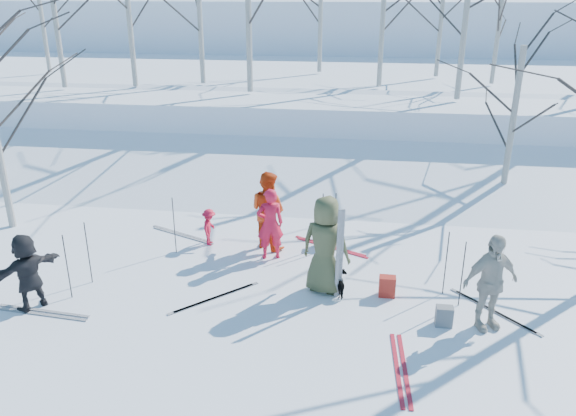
# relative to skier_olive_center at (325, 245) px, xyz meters

# --- Properties ---
(ground) EXTENTS (120.00, 120.00, 0.00)m
(ground) POSITION_rel_skier_olive_center_xyz_m (-0.89, -0.40, -1.00)
(ground) COLOR white
(ground) RESTS_ON ground
(snow_ramp) EXTENTS (70.00, 9.49, 4.12)m
(snow_ramp) POSITION_rel_skier_olive_center_xyz_m (-0.89, 6.60, -0.85)
(snow_ramp) COLOR white
(snow_ramp) RESTS_ON ground
(snow_plateau) EXTENTS (70.00, 18.00, 2.20)m
(snow_plateau) POSITION_rel_skier_olive_center_xyz_m (-0.89, 16.60, 0.00)
(snow_plateau) COLOR white
(snow_plateau) RESTS_ON ground
(far_hill) EXTENTS (90.00, 30.00, 6.00)m
(far_hill) POSITION_rel_skier_olive_center_xyz_m (-0.89, 37.60, 1.00)
(far_hill) COLOR white
(far_hill) RESTS_ON ground
(skier_olive_center) EXTENTS (1.11, 0.88, 1.99)m
(skier_olive_center) POSITION_rel_skier_olive_center_xyz_m (0.00, 0.00, 0.00)
(skier_olive_center) COLOR #44482B
(skier_olive_center) RESTS_ON ground
(skier_red_north) EXTENTS (0.69, 0.55, 1.64)m
(skier_red_north) POSITION_rel_skier_olive_center_xyz_m (-1.32, 1.31, -0.18)
(skier_red_north) COLOR red
(skier_red_north) RESTS_ON ground
(skier_redor_behind) EXTENTS (1.12, 1.06, 1.83)m
(skier_redor_behind) POSITION_rel_skier_olive_center_xyz_m (-1.47, 1.89, -0.08)
(skier_redor_behind) COLOR red
(skier_redor_behind) RESTS_ON ground
(skier_red_seated) EXTENTS (0.33, 0.57, 0.88)m
(skier_red_seated) POSITION_rel_skier_olive_center_xyz_m (-2.85, 1.81, -0.56)
(skier_red_seated) COLOR red
(skier_red_seated) RESTS_ON ground
(skier_cream_east) EXTENTS (1.14, 0.81, 1.80)m
(skier_cream_east) POSITION_rel_skier_olive_center_xyz_m (2.94, -0.90, -0.10)
(skier_cream_east) COLOR beige
(skier_cream_east) RESTS_ON ground
(skier_grey_west) EXTENTS (1.14, 1.41, 1.51)m
(skier_grey_west) POSITION_rel_skier_olive_center_xyz_m (-5.43, -1.41, -0.24)
(skier_grey_west) COLOR black
(skier_grey_west) RESTS_ON ground
(dog) EXTENTS (0.34, 0.57, 0.45)m
(dog) POSITION_rel_skier_olive_center_xyz_m (0.37, -0.12, -0.77)
(dog) COLOR black
(dog) RESTS_ON ground
(upright_ski_left) EXTENTS (0.10, 0.17, 1.90)m
(upright_ski_left) POSITION_rel_skier_olive_center_xyz_m (0.26, -0.29, -0.05)
(upright_ski_left) COLOR silver
(upright_ski_left) RESTS_ON ground
(upright_ski_right) EXTENTS (0.10, 0.23, 1.89)m
(upright_ski_right) POSITION_rel_skier_olive_center_xyz_m (0.32, -0.23, -0.05)
(upright_ski_right) COLOR silver
(upright_ski_right) RESTS_ON ground
(ski_pair_a) EXTENTS (2.09, 2.10, 0.02)m
(ski_pair_a) POSITION_rel_skier_olive_center_xyz_m (3.22, -0.36, -0.99)
(ski_pair_a) COLOR silver
(ski_pair_a) RESTS_ON ground
(ski_pair_b) EXTENTS (0.39, 1.92, 0.02)m
(ski_pair_b) POSITION_rel_skier_olive_center_xyz_m (1.41, -2.35, -0.99)
(ski_pair_b) COLOR red
(ski_pair_b) RESTS_ON ground
(ski_pair_c) EXTENTS (2.10, 2.10, 0.02)m
(ski_pair_c) POSITION_rel_skier_olive_center_xyz_m (-2.10, -0.62, -0.99)
(ski_pair_c) COLOR silver
(ski_pair_c) RESTS_ON ground
(ski_pair_d) EXTENTS (0.52, 1.93, 0.02)m
(ski_pair_d) POSITION_rel_skier_olive_center_xyz_m (-5.15, -1.58, -0.99)
(ski_pair_d) COLOR silver
(ski_pair_d) RESTS_ON ground
(ski_pair_e) EXTENTS (1.73, 2.06, 0.02)m
(ski_pair_e) POSITION_rel_skier_olive_center_xyz_m (-0.01, 2.03, -0.99)
(ski_pair_e) COLOR red
(ski_pair_e) RESTS_ON ground
(ski_pair_f) EXTENTS (1.62, 2.05, 0.02)m
(ski_pair_f) POSITION_rel_skier_olive_center_xyz_m (-3.68, 2.22, -0.99)
(ski_pair_f) COLOR silver
(ski_pair_f) RESTS_ON ground
(ski_pole_a) EXTENTS (0.02, 0.02, 1.34)m
(ski_pole_a) POSITION_rel_skier_olive_center_xyz_m (2.34, 0.19, -0.33)
(ski_pole_a) COLOR black
(ski_pole_a) RESTS_ON ground
(ski_pole_b) EXTENTS (0.02, 0.02, 1.34)m
(ski_pole_b) POSITION_rel_skier_olive_center_xyz_m (-0.21, 1.99, -0.33)
(ski_pole_b) COLOR black
(ski_pole_b) RESTS_ON ground
(ski_pole_c) EXTENTS (0.02, 0.02, 1.34)m
(ski_pole_c) POSITION_rel_skier_olive_center_xyz_m (0.08, 2.06, -0.33)
(ski_pole_c) COLOR black
(ski_pole_c) RESTS_ON ground
(ski_pole_d) EXTENTS (0.02, 0.02, 1.34)m
(ski_pole_d) POSITION_rel_skier_olive_center_xyz_m (2.59, -0.22, -0.33)
(ski_pole_d) COLOR black
(ski_pole_d) RESTS_ON ground
(ski_pole_e) EXTENTS (0.02, 0.02, 1.34)m
(ski_pole_e) POSITION_rel_skier_olive_center_xyz_m (-4.89, -0.97, -0.33)
(ski_pole_e) COLOR black
(ski_pole_e) RESTS_ON ground
(ski_pole_f) EXTENTS (0.02, 0.02, 1.34)m
(ski_pole_f) POSITION_rel_skier_olive_center_xyz_m (-4.77, -0.34, -0.33)
(ski_pole_f) COLOR black
(ski_pole_f) RESTS_ON ground
(ski_pole_g) EXTENTS (0.02, 0.02, 1.34)m
(ski_pole_g) POSITION_rel_skier_olive_center_xyz_m (-3.51, 1.27, -0.33)
(ski_pole_g) COLOR black
(ski_pole_g) RESTS_ON ground
(backpack_red) EXTENTS (0.32, 0.22, 0.42)m
(backpack_red) POSITION_rel_skier_olive_center_xyz_m (1.24, -0.05, -0.79)
(backpack_red) COLOR #A32319
(backpack_red) RESTS_ON ground
(backpack_grey) EXTENTS (0.30, 0.20, 0.38)m
(backpack_grey) POSITION_rel_skier_olive_center_xyz_m (2.22, -0.97, -0.81)
(backpack_grey) COLOR slate
(backpack_grey) RESTS_ON ground
(backpack_dark) EXTENTS (0.34, 0.24, 0.40)m
(backpack_dark) POSITION_rel_skier_olive_center_xyz_m (-0.14, 2.06, -0.80)
(backpack_dark) COLOR black
(backpack_dark) RESTS_ON ground
(birch_plateau_b) EXTENTS (4.65, 4.65, 5.79)m
(birch_plateau_b) POSITION_rel_skier_olive_center_xyz_m (-10.63, 10.06, 4.10)
(birch_plateau_b) COLOR silver
(birch_plateau_b) RESTS_ON snow_plateau
(birch_plateau_c) EXTENTS (4.43, 4.43, 5.47)m
(birch_plateau_c) POSITION_rel_skier_olive_center_xyz_m (-5.77, 11.83, 3.94)
(birch_plateau_c) COLOR silver
(birch_plateau_c) RESTS_ON snow_plateau
(birch_plateau_d) EXTENTS (4.31, 4.31, 5.30)m
(birch_plateau_d) POSITION_rel_skier_olive_center_xyz_m (-13.43, 13.92, 3.85)
(birch_plateau_d) COLOR silver
(birch_plateau_d) RESTS_ON snow_plateau
(birch_plateau_e) EXTENTS (4.63, 4.63, 5.75)m
(birch_plateau_e) POSITION_rel_skier_olive_center_xyz_m (-1.51, 15.67, 4.08)
(birch_plateau_e) COLOR silver
(birch_plateau_e) RESTS_ON snow_plateau
(birch_plateau_f) EXTENTS (4.54, 4.54, 5.62)m
(birch_plateau_f) POSITION_rel_skier_olive_center_xyz_m (1.09, 11.92, 4.02)
(birch_plateau_f) COLOR silver
(birch_plateau_f) RESTS_ON snow_plateau
(birch_plateau_h) EXTENTS (4.60, 4.60, 5.71)m
(birch_plateau_h) POSITION_rel_skier_olive_center_xyz_m (3.66, 9.60, 4.06)
(birch_plateau_h) COLOR silver
(birch_plateau_h) RESTS_ON snow_plateau
(birch_plateau_i) EXTENTS (3.54, 3.54, 4.20)m
(birch_plateau_i) POSITION_rel_skier_olive_center_xyz_m (5.47, 13.23, 3.30)
(birch_plateau_i) COLOR silver
(birch_plateau_i) RESTS_ON snow_plateau
(birch_plateau_k) EXTENTS (4.16, 4.16, 5.08)m
(birch_plateau_k) POSITION_rel_skier_olive_center_xyz_m (3.52, 14.95, 3.74)
(birch_plateau_k) COLOR silver
(birch_plateau_k) RESTS_ON snow_plateau
(birch_plateau_l) EXTENTS (4.70, 4.70, 5.85)m
(birch_plateau_l) POSITION_rel_skier_olive_center_xyz_m (-8.13, 10.75, 4.13)
(birch_plateau_l) COLOR silver
(birch_plateau_l) RESTS_ON snow_plateau
(birch_edge_e) EXTENTS (3.62, 3.62, 4.31)m
(birch_edge_e) POSITION_rel_skier_olive_center_xyz_m (4.58, 5.66, 1.16)
(birch_edge_e) COLOR silver
(birch_edge_e) RESTS_ON ground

